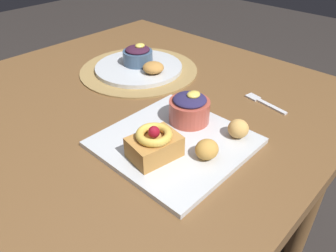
# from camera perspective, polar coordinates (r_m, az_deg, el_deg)

# --- Properties ---
(dining_table) EXTENTS (1.21, 1.03, 0.73)m
(dining_table) POSITION_cam_1_polar(r_m,az_deg,el_deg) (0.90, -10.26, -2.30)
(dining_table) COLOR brown
(dining_table) RESTS_ON ground_plane
(woven_placemat) EXTENTS (0.37, 0.37, 0.00)m
(woven_placemat) POSITION_cam_1_polar(r_m,az_deg,el_deg) (1.04, -5.15, 9.85)
(woven_placemat) COLOR #997A47
(woven_placemat) RESTS_ON dining_table
(front_plate) EXTENTS (0.29, 0.29, 0.01)m
(front_plate) POSITION_cam_1_polar(r_m,az_deg,el_deg) (0.71, 1.18, -2.90)
(front_plate) COLOR silver
(front_plate) RESTS_ON dining_table
(cake_slice) EXTENTS (0.11, 0.09, 0.07)m
(cake_slice) POSITION_cam_1_polar(r_m,az_deg,el_deg) (0.64, -2.44, -3.19)
(cake_slice) COLOR #B77F3D
(cake_slice) RESTS_ON front_plate
(berry_ramekin) EXTENTS (0.10, 0.10, 0.08)m
(berry_ramekin) POSITION_cam_1_polar(r_m,az_deg,el_deg) (0.75, 3.81, 3.12)
(berry_ramekin) COLOR #B24C3D
(berry_ramekin) RESTS_ON front_plate
(fritter_front) EXTENTS (0.05, 0.05, 0.04)m
(fritter_front) POSITION_cam_1_polar(r_m,az_deg,el_deg) (0.72, 12.29, -0.46)
(fritter_front) COLOR tan
(fritter_front) RESTS_ON front_plate
(fritter_middle) EXTENTS (0.05, 0.05, 0.04)m
(fritter_middle) POSITION_cam_1_polar(r_m,az_deg,el_deg) (0.65, 6.87, -4.12)
(fritter_middle) COLOR gold
(fritter_middle) RESTS_ON front_plate
(back_plate) EXTENTS (0.27, 0.27, 0.01)m
(back_plate) POSITION_cam_1_polar(r_m,az_deg,el_deg) (1.04, -5.18, 10.28)
(back_plate) COLOR silver
(back_plate) RESTS_ON woven_placemat
(back_ramekin) EXTENTS (0.09, 0.09, 0.07)m
(back_ramekin) POSITION_cam_1_polar(r_m,az_deg,el_deg) (1.04, -5.35, 12.33)
(back_ramekin) COLOR #3D5675
(back_ramekin) RESTS_ON back_plate
(back_pastry) EXTENTS (0.06, 0.06, 0.03)m
(back_pastry) POSITION_cam_1_polar(r_m,az_deg,el_deg) (0.98, -2.61, 10.27)
(back_pastry) COLOR #B77F3D
(back_pastry) RESTS_ON back_plate
(fork) EXTENTS (0.04, 0.13, 0.00)m
(fork) POSITION_cam_1_polar(r_m,az_deg,el_deg) (0.90, 16.42, 4.06)
(fork) COLOR silver
(fork) RESTS_ON dining_table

